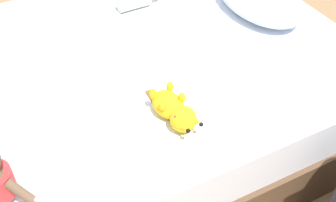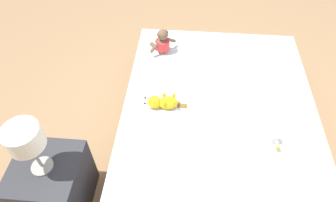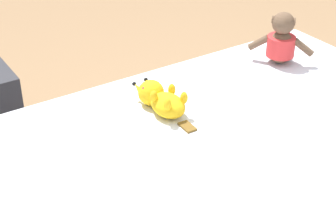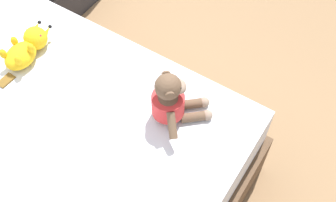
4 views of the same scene
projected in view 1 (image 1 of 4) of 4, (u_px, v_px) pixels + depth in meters
ground_plane at (137, 130)px, 2.23m from camera, size 16.00×16.00×0.00m
bed at (134, 97)px, 2.07m from camera, size 1.53×2.07×0.49m
plush_yellow_creature at (174, 110)px, 1.57m from camera, size 0.33×0.12×0.10m
glass_bottle at (135, 2)px, 2.18m from camera, size 0.08×0.23×0.07m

